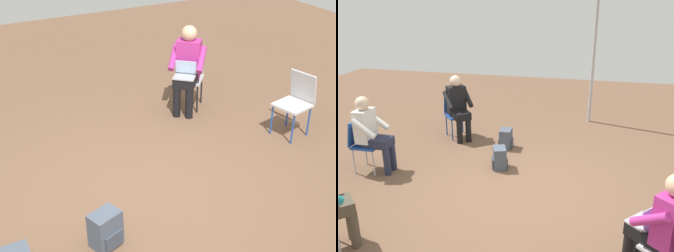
{
  "view_description": "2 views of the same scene",
  "coord_description": "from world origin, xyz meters",
  "views": [
    {
      "loc": [
        -3.65,
        1.71,
        3.1
      ],
      "look_at": [
        0.17,
        -0.33,
        0.74
      ],
      "focal_mm": 50.0,
      "sensor_mm": 36.0,
      "label": 1
    },
    {
      "loc": [
        0.97,
        -4.75,
        2.77
      ],
      "look_at": [
        -0.16,
        0.02,
        0.98
      ],
      "focal_mm": 40.0,
      "sensor_mm": 36.0,
      "label": 2
    }
  ],
  "objects": [
    {
      "name": "backpack_by_empty_chair",
      "position": [
        -0.41,
        0.64,
        0.16
      ],
      "size": [
        0.3,
        0.33,
        0.36
      ],
      "rotation": [
        0.0,
        0.0,
        5.06
      ],
      "color": "#475160",
      "rests_on": "ground"
    },
    {
      "name": "ground_plane",
      "position": [
        0.0,
        0.0,
        0.0
      ],
      "size": [
        15.03,
        15.03,
        0.0
      ],
      "primitive_type": "plane",
      "color": "brown"
    },
    {
      "name": "chair_south",
      "position": [
        0.42,
        -2.36,
        0.5
      ],
      "size": [
        0.47,
        0.51,
        0.85
      ],
      "rotation": [
        0.0,
        0.0,
        0.2
      ],
      "color": "#B7B7BC",
      "rests_on": "ground"
    },
    {
      "name": "person_with_laptop",
      "position": [
        1.71,
        -1.47,
        0.69
      ],
      "size": [
        0.64,
        0.63,
        1.24
      ],
      "rotation": [
        0.0,
        0.0,
        0.84
      ],
      "color": "black",
      "rests_on": "ground"
    },
    {
      "name": "chair_southeast",
      "position": [
        1.84,
        -1.58,
        0.5
      ],
      "size": [
        0.59,
        0.58,
        0.85
      ],
      "rotation": [
        0.0,
        0.0,
        0.84
      ],
      "color": "#B7B7BC",
      "rests_on": "ground"
    }
  ]
}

